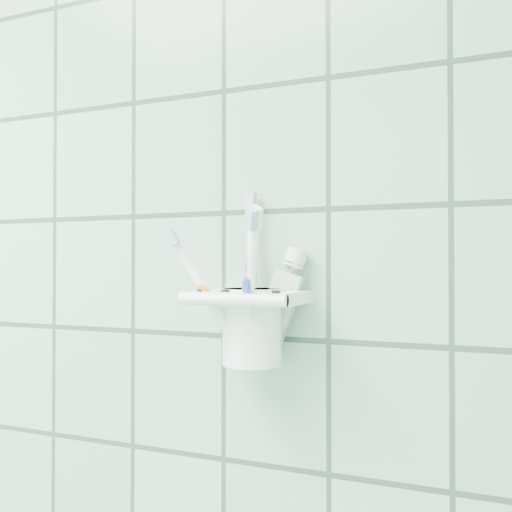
{
  "coord_description": "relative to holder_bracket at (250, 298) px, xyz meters",
  "views": [
    {
      "loc": [
        0.93,
        0.51,
        1.35
      ],
      "look_at": [
        0.68,
        1.1,
        1.36
      ],
      "focal_mm": 40.0,
      "sensor_mm": 36.0,
      "label": 1
    }
  ],
  "objects": [
    {
      "name": "holder_bracket",
      "position": [
        0.0,
        0.0,
        0.0
      ],
      "size": [
        0.13,
        0.11,
        0.04
      ],
      "color": "white",
      "rests_on": "wall_back"
    },
    {
      "name": "cup",
      "position": [
        0.0,
        0.0,
        -0.03
      ],
      "size": [
        0.08,
        0.08,
        0.09
      ],
      "color": "white",
      "rests_on": "holder_bracket"
    },
    {
      "name": "toothbrush_pink",
      "position": [
        0.0,
        -0.02,
        0.02
      ],
      "size": [
        0.09,
        0.04,
        0.18
      ],
      "rotation": [
        0.09,
        -0.54,
        0.19
      ],
      "color": "white",
      "rests_on": "cup"
    },
    {
      "name": "toothbrush_blue",
      "position": [
        -0.0,
        0.02,
        0.03
      ],
      "size": [
        0.02,
        0.03,
        0.21
      ],
      "rotation": [
        -0.09,
        -0.04,
        -0.02
      ],
      "color": "white",
      "rests_on": "cup"
    },
    {
      "name": "toothbrush_orange",
      "position": [
        -0.01,
        -0.0,
        0.03
      ],
      "size": [
        0.06,
        0.09,
        0.2
      ],
      "rotation": [
        0.26,
        0.49,
        -0.5
      ],
      "color": "white",
      "rests_on": "cup"
    },
    {
      "name": "toothpaste_tube",
      "position": [
        0.01,
        0.02,
        0.01
      ],
      "size": [
        0.07,
        0.03,
        0.15
      ],
      "rotation": [
        -0.15,
        0.3,
        -0.07
      ],
      "color": "silver",
      "rests_on": "cup"
    }
  ]
}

